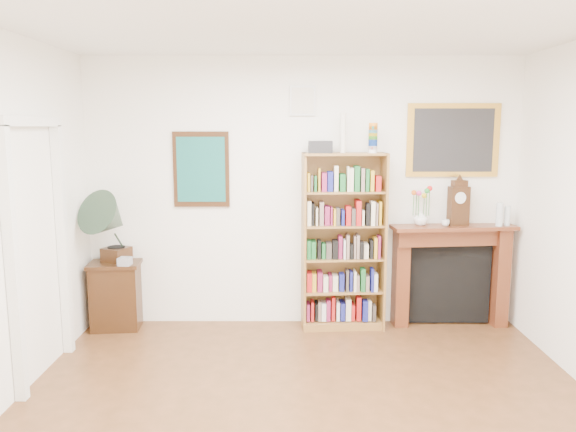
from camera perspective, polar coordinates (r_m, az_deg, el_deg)
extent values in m
cube|color=white|center=(3.42, 2.64, 21.10)|extent=(4.50, 5.00, 0.01)
cube|color=white|center=(5.88, 1.45, 2.34)|extent=(4.50, 0.01, 2.80)
cube|color=white|center=(4.68, -26.20, -4.70)|extent=(0.08, 0.08, 2.10)
cube|color=white|center=(5.51, -21.92, -2.45)|extent=(0.08, 0.08, 2.10)
cube|color=white|center=(4.98, -24.68, 8.74)|extent=(0.08, 1.02, 0.08)
cube|color=black|center=(5.91, -8.80, 4.70)|extent=(0.58, 0.03, 0.78)
cube|color=#135C56|center=(5.89, -8.83, 4.69)|extent=(0.50, 0.01, 0.67)
cube|color=white|center=(5.83, 1.50, 11.63)|extent=(0.26, 0.03, 0.30)
cube|color=silver|center=(5.81, 1.50, 11.64)|extent=(0.22, 0.01, 0.26)
cube|color=gold|center=(6.06, 16.41, 7.39)|extent=(0.95, 0.03, 0.75)
cube|color=#262628|center=(6.05, 16.46, 7.38)|extent=(0.82, 0.01, 0.65)
cube|color=brown|center=(5.79, 1.61, -2.64)|extent=(0.05, 0.30, 1.83)
cube|color=brown|center=(5.87, 9.60, -2.60)|extent=(0.05, 0.30, 1.83)
cube|color=brown|center=(5.70, 5.77, 6.28)|extent=(0.86, 0.35, 0.02)
cube|color=brown|center=(6.05, 5.50, -10.76)|extent=(0.86, 0.35, 0.08)
cube|color=brown|center=(5.95, 5.50, -2.35)|extent=(0.84, 0.07, 1.83)
cube|color=brown|center=(5.94, 5.56, -7.53)|extent=(0.81, 0.33, 0.02)
cube|color=brown|center=(5.85, 5.61, -4.28)|extent=(0.81, 0.33, 0.02)
cube|color=brown|center=(5.78, 5.66, -0.95)|extent=(0.81, 0.33, 0.02)
cube|color=brown|center=(5.74, 5.71, 2.46)|extent=(0.81, 0.33, 0.02)
cube|color=black|center=(6.16, -17.08, -7.72)|extent=(0.55, 0.42, 0.70)
cube|color=#542113|center=(6.05, 11.37, -6.12)|extent=(0.16, 0.20, 1.04)
cube|color=#542113|center=(6.34, 20.72, -5.85)|extent=(0.16, 0.20, 1.04)
cube|color=#542113|center=(6.08, 16.33, -2.02)|extent=(1.20, 0.31, 0.17)
cube|color=#542113|center=(6.02, 16.48, -1.11)|extent=(1.31, 0.43, 0.04)
cube|color=black|center=(6.25, 15.97, -6.62)|extent=(0.86, 0.09, 0.84)
cube|color=black|center=(6.12, -17.02, -3.73)|extent=(0.31, 0.31, 0.14)
cylinder|color=black|center=(6.10, -17.05, -3.03)|extent=(0.24, 0.24, 0.01)
cone|color=#304636|center=(5.91, -17.60, -0.29)|extent=(0.67, 0.73, 0.61)
cube|color=silver|center=(5.91, -16.24, -4.45)|extent=(0.13, 0.13, 0.08)
cube|color=black|center=(6.01, 16.92, 0.98)|extent=(0.22, 0.15, 0.40)
cylinder|color=white|center=(5.94, 17.12, 1.77)|extent=(0.12, 0.03, 0.12)
cube|color=black|center=(5.98, 17.02, 3.15)|extent=(0.16, 0.12, 0.07)
imported|color=white|center=(5.94, 13.34, -0.18)|extent=(0.18, 0.18, 0.16)
imported|color=silver|center=(5.95, 15.69, -0.68)|extent=(0.11, 0.11, 0.07)
cylinder|color=silver|center=(6.11, 20.69, 0.15)|extent=(0.07, 0.07, 0.24)
cylinder|color=silver|center=(6.18, 21.38, 0.01)|extent=(0.06, 0.06, 0.20)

